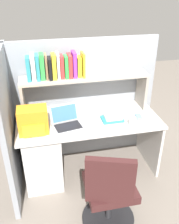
{
  "coord_description": "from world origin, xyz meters",
  "views": [
    {
      "loc": [
        -0.51,
        -2.39,
        2.17
      ],
      "look_at": [
        0.0,
        -0.05,
        0.85
      ],
      "focal_mm": 40.27,
      "sensor_mm": 36.0,
      "label": 1
    }
  ],
  "objects_px": {
    "laptop": "(67,122)",
    "paper_cup": "(132,121)",
    "backpack": "(33,121)",
    "office_chair": "(109,196)",
    "computer_mouse": "(138,117)"
  },
  "relations": [
    {
      "from": "laptop",
      "to": "computer_mouse",
      "type": "bearing_deg",
      "value": -0.75
    },
    {
      "from": "laptop",
      "to": "paper_cup",
      "type": "relative_size",
      "value": 3.62
    },
    {
      "from": "paper_cup",
      "to": "office_chair",
      "type": "xyz_separation_m",
      "value": [
        -0.42,
        -0.6,
        -0.38
      ]
    },
    {
      "from": "laptop",
      "to": "computer_mouse",
      "type": "distance_m",
      "value": 0.82
    },
    {
      "from": "paper_cup",
      "to": "office_chair",
      "type": "bearing_deg",
      "value": -124.99
    },
    {
      "from": "backpack",
      "to": "office_chair",
      "type": "bearing_deg",
      "value": -48.5
    },
    {
      "from": "computer_mouse",
      "to": "office_chair",
      "type": "relative_size",
      "value": 0.11
    },
    {
      "from": "computer_mouse",
      "to": "office_chair",
      "type": "bearing_deg",
      "value": -119.28
    },
    {
      "from": "backpack",
      "to": "computer_mouse",
      "type": "xyz_separation_m",
      "value": [
        1.16,
        0.03,
        -0.12
      ]
    },
    {
      "from": "paper_cup",
      "to": "backpack",
      "type": "bearing_deg",
      "value": 174.6
    },
    {
      "from": "backpack",
      "to": "computer_mouse",
      "type": "bearing_deg",
      "value": 1.62
    },
    {
      "from": "laptop",
      "to": "backpack",
      "type": "xyz_separation_m",
      "value": [
        -0.35,
        -0.04,
        0.08
      ]
    },
    {
      "from": "backpack",
      "to": "paper_cup",
      "type": "bearing_deg",
      "value": -5.4
    },
    {
      "from": "laptop",
      "to": "office_chair",
      "type": "xyz_separation_m",
      "value": [
        0.27,
        -0.74,
        -0.39
      ]
    },
    {
      "from": "laptop",
      "to": "office_chair",
      "type": "height_order",
      "value": "laptop"
    }
  ]
}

